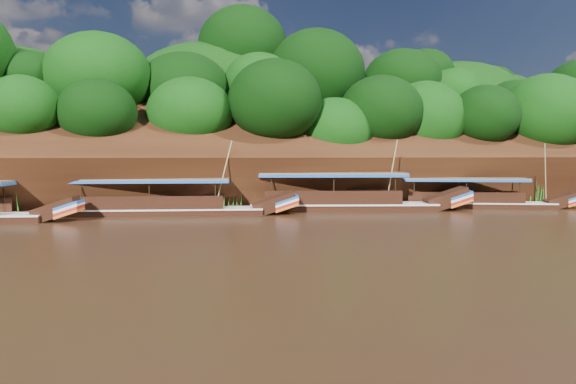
# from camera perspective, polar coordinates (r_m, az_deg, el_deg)

# --- Properties ---
(ground) EXTENTS (160.00, 160.00, 0.00)m
(ground) POSITION_cam_1_polar(r_m,az_deg,el_deg) (31.79, 8.72, -3.36)
(ground) COLOR black
(ground) RESTS_ON ground
(riverbank) EXTENTS (120.00, 30.06, 19.40)m
(riverbank) POSITION_cam_1_polar(r_m,az_deg,el_deg) (52.97, -2.02, 1.58)
(riverbank) COLOR black
(riverbank) RESTS_ON ground
(boat_0) EXTENTS (13.26, 6.94, 5.16)m
(boat_0) POSITION_cam_1_polar(r_m,az_deg,el_deg) (44.14, 19.21, -0.88)
(boat_0) COLOR black
(boat_0) RESTS_ON ground
(boat_1) EXTENTS (15.55, 6.15, 5.46)m
(boat_1) POSITION_cam_1_polar(r_m,az_deg,el_deg) (39.94, 6.79, -1.01)
(boat_1) COLOR black
(boat_1) RESTS_ON ground
(boat_2) EXTENTS (15.25, 5.04, 5.31)m
(boat_2) POSITION_cam_1_polar(r_m,az_deg,el_deg) (37.40, -11.28, -1.49)
(boat_2) COLOR black
(boat_2) RESTS_ON ground
(reeds) EXTENTS (48.65, 2.76, 2.18)m
(reeds) POSITION_cam_1_polar(r_m,az_deg,el_deg) (39.36, -2.19, -0.68)
(reeds) COLOR #20691A
(reeds) RESTS_ON ground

